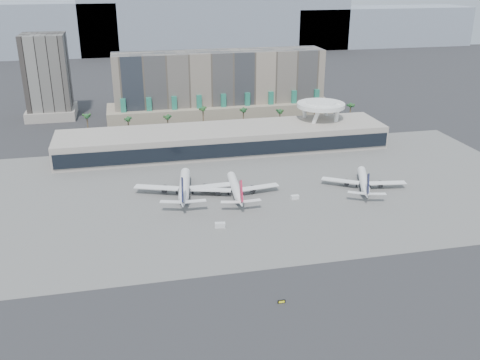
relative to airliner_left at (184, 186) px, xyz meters
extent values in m
plane|color=#232326|center=(27.19, -56.19, -3.84)|extent=(900.00, 900.00, 0.00)
cube|color=#5B5B59|center=(27.19, -1.19, -3.81)|extent=(260.00, 130.00, 0.06)
cube|color=gray|center=(87.19, 413.81, 31.16)|extent=(300.00, 60.00, 70.00)
cube|color=gray|center=(287.19, 413.81, 18.66)|extent=(220.00, 60.00, 45.00)
cube|color=gray|center=(37.19, 118.81, 17.16)|extent=(130.00, 22.00, 42.00)
cube|color=gray|center=(37.19, 116.81, 1.16)|extent=(140.00, 30.00, 10.00)
cube|color=#22775F|center=(-22.81, 106.81, 5.16)|extent=(3.00, 2.00, 18.00)
cube|color=#22775F|center=(-7.81, 106.81, 5.16)|extent=(3.00, 2.00, 18.00)
cube|color=#22775F|center=(7.19, 106.81, 5.16)|extent=(3.00, 2.00, 18.00)
cube|color=#22775F|center=(22.19, 106.81, 5.16)|extent=(3.00, 2.00, 18.00)
cube|color=#22775F|center=(37.19, 106.81, 5.16)|extent=(3.00, 2.00, 18.00)
cube|color=#22775F|center=(52.19, 106.81, 5.16)|extent=(3.00, 2.00, 18.00)
cube|color=#22775F|center=(67.19, 106.81, 5.16)|extent=(3.00, 2.00, 18.00)
cube|color=#22775F|center=(82.19, 106.81, 5.16)|extent=(3.00, 2.00, 18.00)
cube|color=#22775F|center=(97.19, 106.81, 5.16)|extent=(3.00, 2.00, 18.00)
cube|color=black|center=(-67.81, 143.81, 22.16)|extent=(26.00, 26.00, 52.00)
cube|color=#A79E93|center=(-67.81, 143.81, -0.84)|extent=(30.00, 30.00, 6.00)
cube|color=#A79E93|center=(27.19, 53.81, 2.16)|extent=(170.00, 32.00, 12.00)
cube|color=black|center=(27.19, 37.61, 1.66)|extent=(168.00, 0.60, 7.00)
cube|color=black|center=(27.19, 53.81, 9.41)|extent=(170.00, 12.00, 2.50)
cylinder|color=white|center=(88.55, 66.17, 7.16)|extent=(6.98, 6.99, 21.89)
cylinder|color=white|center=(75.83, 66.17, 7.16)|extent=(6.98, 6.99, 21.89)
cylinder|color=white|center=(75.83, 53.45, 7.16)|extent=(6.98, 6.99, 21.89)
cylinder|color=white|center=(88.55, 53.45, 7.16)|extent=(6.98, 6.99, 21.89)
cylinder|color=white|center=(82.19, 59.81, 16.16)|extent=(26.00, 26.00, 2.20)
cylinder|color=white|center=(82.19, 59.81, 17.46)|extent=(16.00, 16.00, 1.20)
cylinder|color=brown|center=(-42.81, 88.81, 2.16)|extent=(0.70, 0.70, 12.00)
sphere|color=#1F4F28|center=(-42.81, 88.81, 7.86)|extent=(2.80, 2.80, 2.80)
cylinder|color=brown|center=(-20.81, 88.81, 2.16)|extent=(0.70, 0.70, 12.00)
sphere|color=#1F4F28|center=(-20.81, 88.81, 7.86)|extent=(2.80, 2.80, 2.80)
cylinder|color=brown|center=(1.19, 88.81, 2.16)|extent=(0.70, 0.70, 12.00)
sphere|color=#1F4F28|center=(1.19, 88.81, 7.86)|extent=(2.80, 2.80, 2.80)
cylinder|color=brown|center=(22.19, 88.81, 2.16)|extent=(0.70, 0.70, 12.00)
sphere|color=#1F4F28|center=(22.19, 88.81, 7.86)|extent=(2.80, 2.80, 2.80)
cylinder|color=brown|center=(45.19, 88.81, 2.16)|extent=(0.70, 0.70, 12.00)
sphere|color=#1F4F28|center=(45.19, 88.81, 7.86)|extent=(2.80, 2.80, 2.80)
cylinder|color=brown|center=(67.19, 88.81, 2.16)|extent=(0.70, 0.70, 12.00)
sphere|color=#1F4F28|center=(67.19, 88.81, 7.86)|extent=(2.80, 2.80, 2.80)
cylinder|color=brown|center=(89.19, 88.81, 2.16)|extent=(0.70, 0.70, 12.00)
sphere|color=#1F4F28|center=(89.19, 88.81, 7.86)|extent=(2.80, 2.80, 2.80)
cylinder|color=brown|center=(112.19, 88.81, 2.16)|extent=(0.70, 0.70, 12.00)
sphere|color=#1F4F28|center=(112.19, 88.81, 7.86)|extent=(2.80, 2.80, 2.80)
cylinder|color=white|center=(0.28, 1.87, -0.02)|extent=(8.43, 29.19, 4.23)
cylinder|color=black|center=(0.28, 1.87, -0.18)|extent=(8.26, 28.61, 4.15)
cone|color=white|center=(2.71, 18.25, -0.02)|extent=(4.89, 5.33, 4.23)
cone|color=white|center=(-2.46, -16.60, 0.29)|extent=(5.59, 10.05, 4.23)
cube|color=white|center=(-11.40, 2.53, -0.66)|extent=(19.34, 10.62, 0.37)
cube|color=white|center=(11.64, -0.89, -0.66)|extent=(19.28, 5.41, 0.37)
cylinder|color=black|center=(-8.18, 2.59, -1.72)|extent=(2.93, 4.53, 2.33)
cylinder|color=black|center=(8.58, 0.10, -1.72)|extent=(2.93, 4.53, 2.33)
cube|color=black|center=(-2.70, -18.18, 5.80)|extent=(1.94, 9.59, 11.15)
cube|color=white|center=(-7.33, -16.95, 0.82)|extent=(8.78, 4.63, 0.26)
cube|color=white|center=(2.09, -18.35, 0.82)|extent=(8.49, 2.39, 0.26)
cylinder|color=black|center=(1.93, 13.01, -2.99)|extent=(0.53, 0.53, 1.69)
cylinder|color=black|center=(-3.23, 1.32, -2.99)|extent=(0.74, 0.74, 1.69)
cylinder|color=black|center=(3.47, 0.32, -2.99)|extent=(0.74, 0.74, 1.69)
cylinder|color=white|center=(21.02, -3.84, -0.45)|extent=(5.60, 25.83, 3.76)
cylinder|color=black|center=(21.02, -3.84, -0.59)|extent=(5.49, 25.31, 3.68)
cone|color=white|center=(22.09, 10.82, -0.45)|extent=(4.05, 4.49, 3.76)
cone|color=white|center=(19.83, -20.36, -0.17)|extent=(4.36, 8.70, 3.76)
cube|color=white|center=(10.65, -4.03, -1.02)|extent=(17.29, 8.31, 0.33)
cube|color=white|center=(31.26, -5.52, -1.02)|extent=(17.26, 6.03, 0.33)
cylinder|color=black|center=(13.50, -3.76, -1.96)|extent=(2.33, 3.90, 2.07)
cylinder|color=black|center=(28.49, -4.85, -1.96)|extent=(2.33, 3.90, 2.07)
cube|color=red|center=(19.72, -21.77, 4.71)|extent=(1.09, 8.54, 9.89)
cube|color=white|center=(15.54, -21.00, 0.30)|extent=(7.78, 3.60, 0.23)
cube|color=white|center=(23.97, -21.61, 0.30)|extent=(7.64, 2.57, 0.23)
cylinder|color=black|center=(21.75, 6.13, -3.08)|extent=(0.47, 0.47, 1.50)
cylinder|color=black|center=(17.96, -4.56, -3.08)|extent=(0.66, 0.66, 1.50)
cylinder|color=black|center=(23.95, -4.99, -3.08)|extent=(0.66, 0.66, 1.50)
cylinder|color=white|center=(77.55, -8.28, -0.58)|extent=(11.91, 24.43, 3.62)
cylinder|color=black|center=(77.55, -8.28, -0.71)|extent=(11.67, 23.94, 3.55)
cone|color=white|center=(82.43, 5.01, -0.58)|extent=(4.80, 5.07, 3.62)
cone|color=white|center=(72.05, -23.27, -0.31)|extent=(6.21, 8.89, 3.62)
cube|color=white|center=(67.89, -5.70, -1.12)|extent=(15.72, 11.74, 0.32)
cube|color=white|center=(86.58, -12.56, -1.12)|extent=(16.64, 5.90, 0.32)
cylinder|color=black|center=(70.60, -6.21, -2.03)|extent=(3.12, 4.08, 1.99)
cylinder|color=black|center=(84.19, -11.20, -2.03)|extent=(3.12, 4.08, 1.99)
cube|color=black|center=(71.58, -24.54, 4.40)|extent=(3.26, 7.87, 9.53)
cube|color=white|center=(67.91, -22.71, 0.15)|extent=(7.32, 5.17, 0.23)
cube|color=white|center=(75.56, -25.52, 0.15)|extent=(7.50, 3.47, 0.23)
cylinder|color=black|center=(80.87, 0.76, -3.11)|extent=(0.45, 0.45, 1.45)
cylinder|color=black|center=(74.52, -8.13, -3.11)|extent=(0.63, 0.63, 1.45)
cylinder|color=black|center=(79.96, -10.13, -3.11)|extent=(0.63, 0.63, 1.45)
cube|color=silver|center=(9.07, -33.71, -2.89)|extent=(4.09, 2.41, 1.89)
cube|color=silver|center=(44.14, -14.78, -3.00)|extent=(3.28, 1.94, 1.66)
cube|color=black|center=(17.61, -84.70, -3.32)|extent=(2.29, 0.34, 1.04)
cube|color=yellow|center=(17.61, -84.89, -3.32)|extent=(1.66, 0.07, 0.62)
cylinder|color=black|center=(16.78, -84.70, -3.52)|extent=(0.12, 0.12, 0.62)
cylinder|color=black|center=(18.45, -84.70, -3.52)|extent=(0.12, 0.12, 0.62)
camera|label=1|loc=(-21.76, -208.36, 85.89)|focal=40.00mm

